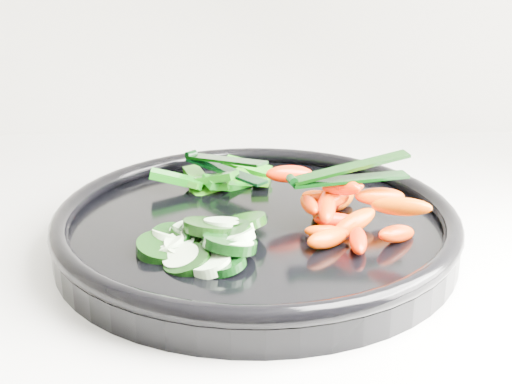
{
  "coord_description": "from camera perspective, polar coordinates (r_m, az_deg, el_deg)",
  "views": [
    {
      "loc": [
        0.23,
        1.02,
        1.22
      ],
      "look_at": [
        0.24,
        1.63,
        0.99
      ],
      "focal_mm": 50.0,
      "sensor_mm": 36.0,
      "label": 1
    }
  ],
  "objects": [
    {
      "name": "cucumber_pile",
      "position": [
        0.61,
        -4.5,
        -3.96
      ],
      "size": [
        0.13,
        0.11,
        0.03
      ],
      "color": "black",
      "rests_on": "veggie_tray"
    },
    {
      "name": "tong_pepper",
      "position": [
        0.74,
        -2.67,
        2.22
      ],
      "size": [
        0.09,
        0.09,
        0.02
      ],
      "color": "black",
      "rests_on": "pepper_pile"
    },
    {
      "name": "tong_carrot",
      "position": [
        0.64,
        7.26,
        1.46
      ],
      "size": [
        0.11,
        0.04,
        0.02
      ],
      "color": "black",
      "rests_on": "carrot_pile"
    },
    {
      "name": "pepper_pile",
      "position": [
        0.75,
        -3.05,
        0.97
      ],
      "size": [
        0.13,
        0.08,
        0.04
      ],
      "color": "#226F0A",
      "rests_on": "veggie_tray"
    },
    {
      "name": "veggie_tray",
      "position": [
        0.66,
        -0.0,
        -2.79
      ],
      "size": [
        0.41,
        0.41,
        0.04
      ],
      "color": "black",
      "rests_on": "counter"
    },
    {
      "name": "carrot_pile",
      "position": [
        0.65,
        6.93,
        -1.31
      ],
      "size": [
        0.14,
        0.14,
        0.06
      ],
      "color": "#FE6100",
      "rests_on": "veggie_tray"
    }
  ]
}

